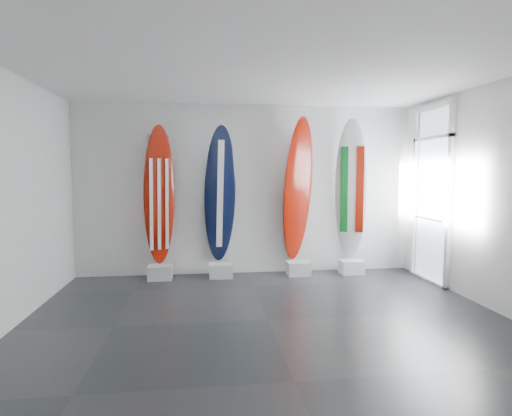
{
  "coord_description": "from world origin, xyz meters",
  "views": [
    {
      "loc": [
        -0.76,
        -5.0,
        1.82
      ],
      "look_at": [
        0.02,
        1.4,
        1.27
      ],
      "focal_mm": 29.56,
      "sensor_mm": 36.0,
      "label": 1
    }
  ],
  "objects": [
    {
      "name": "wall_right",
      "position": [
        3.0,
        0.0,
        1.5
      ],
      "size": [
        0.0,
        5.0,
        5.0
      ],
      "primitive_type": "plane",
      "rotation": [
        1.57,
        0.0,
        -1.57
      ],
      "color": "white",
      "rests_on": "ground"
    },
    {
      "name": "wall_outlet",
      "position": [
        -2.45,
        2.48,
        0.35
      ],
      "size": [
        0.09,
        0.02,
        0.13
      ],
      "primitive_type": "cube",
      "color": "silver",
      "rests_on": "wall_back"
    },
    {
      "name": "surfboard_usa",
      "position": [
        -1.52,
        2.28,
        1.43
      ],
      "size": [
        0.57,
        0.37,
        2.38
      ],
      "primitive_type": "ellipsoid",
      "rotation": [
        0.04,
        0.0,
        0.38
      ],
      "color": "maroon",
      "rests_on": "display_block_usa"
    },
    {
      "name": "surfboard_italy",
      "position": [
        1.85,
        2.28,
        1.5
      ],
      "size": [
        0.64,
        0.49,
        2.53
      ],
      "primitive_type": "ellipsoid",
      "rotation": [
        0.09,
        0.0,
        -0.37
      ],
      "color": "silver",
      "rests_on": "display_block_italy"
    },
    {
      "name": "display_block_italy",
      "position": [
        1.85,
        2.18,
        0.12
      ],
      "size": [
        0.4,
        0.3,
        0.24
      ],
      "primitive_type": "cube",
      "color": "silver",
      "rests_on": "floor"
    },
    {
      "name": "display_block_navy",
      "position": [
        -0.49,
        2.18,
        0.12
      ],
      "size": [
        0.4,
        0.3,
        0.24
      ],
      "primitive_type": "cube",
      "color": "silver",
      "rests_on": "floor"
    },
    {
      "name": "wall_left",
      "position": [
        -3.0,
        0.0,
        1.5
      ],
      "size": [
        0.0,
        5.0,
        5.0
      ],
      "primitive_type": "plane",
      "rotation": [
        1.57,
        0.0,
        1.57
      ],
      "color": "white",
      "rests_on": "ground"
    },
    {
      "name": "surfboard_navy",
      "position": [
        -0.49,
        2.28,
        1.42
      ],
      "size": [
        0.6,
        0.54,
        2.38
      ],
      "primitive_type": "ellipsoid",
      "rotation": [
        0.16,
        0.0,
        0.13
      ],
      "color": "black",
      "rests_on": "display_block_navy"
    },
    {
      "name": "floor",
      "position": [
        0.0,
        0.0,
        0.0
      ],
      "size": [
        6.0,
        6.0,
        0.0
      ],
      "primitive_type": "plane",
      "color": "black",
      "rests_on": "ground"
    },
    {
      "name": "wall_back",
      "position": [
        0.0,
        2.5,
        1.5
      ],
      "size": [
        6.0,
        0.0,
        6.0
      ],
      "primitive_type": "plane",
      "rotation": [
        1.57,
        0.0,
        0.0
      ],
      "color": "white",
      "rests_on": "ground"
    },
    {
      "name": "wall_front",
      "position": [
        0.0,
        -2.5,
        1.5
      ],
      "size": [
        6.0,
        0.0,
        6.0
      ],
      "primitive_type": "plane",
      "rotation": [
        -1.57,
        0.0,
        0.0
      ],
      "color": "white",
      "rests_on": "ground"
    },
    {
      "name": "surfboard_swiss",
      "position": [
        0.88,
        2.28,
        1.51
      ],
      "size": [
        0.68,
        0.57,
        2.54
      ],
      "primitive_type": "ellipsoid",
      "rotation": [
        0.12,
        0.0,
        0.38
      ],
      "color": "maroon",
      "rests_on": "display_block_swiss"
    },
    {
      "name": "glass_door",
      "position": [
        2.97,
        1.55,
        1.43
      ],
      "size": [
        0.12,
        1.16,
        2.85
      ],
      "primitive_type": null,
      "color": "white",
      "rests_on": "floor"
    },
    {
      "name": "balcony",
      "position": [
        4.3,
        1.55,
        0.5
      ],
      "size": [
        2.8,
        2.2,
        1.2
      ],
      "primitive_type": null,
      "color": "slate",
      "rests_on": "ground"
    },
    {
      "name": "display_block_usa",
      "position": [
        -1.52,
        2.18,
        0.12
      ],
      "size": [
        0.4,
        0.3,
        0.24
      ],
      "primitive_type": "cube",
      "color": "silver",
      "rests_on": "floor"
    },
    {
      "name": "display_block_swiss",
      "position": [
        0.88,
        2.18,
        0.12
      ],
      "size": [
        0.4,
        0.3,
        0.24
      ],
      "primitive_type": "cube",
      "color": "silver",
      "rests_on": "floor"
    },
    {
      "name": "ceiling",
      "position": [
        0.0,
        0.0,
        3.0
      ],
      "size": [
        6.0,
        6.0,
        0.0
      ],
      "primitive_type": "plane",
      "rotation": [
        3.14,
        0.0,
        0.0
      ],
      "color": "white",
      "rests_on": "wall_back"
    }
  ]
}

